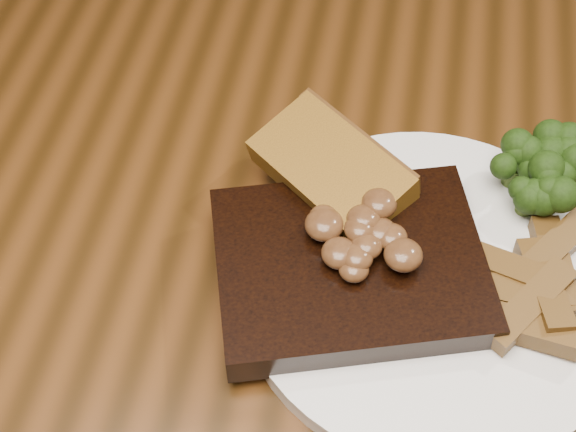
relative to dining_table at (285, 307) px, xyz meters
name	(u,v)px	position (x,y,z in m)	size (l,w,h in m)	color
dining_table	(285,307)	(0.00, 0.00, 0.00)	(1.60, 0.90, 0.75)	#48270E
plate	(429,284)	(0.10, -0.02, 0.10)	(0.26, 0.26, 0.01)	white
steak	(350,267)	(0.05, -0.03, 0.12)	(0.18, 0.14, 0.03)	black
steak_bone	(336,351)	(0.05, -0.09, 0.11)	(0.14, 0.01, 0.02)	beige
mushroom_pile	(366,242)	(0.06, -0.02, 0.14)	(0.07, 0.07, 0.03)	brown
garlic_bread	(330,187)	(0.03, 0.04, 0.12)	(0.11, 0.06, 0.02)	#92611A
potato_wedges	(543,275)	(0.18, -0.01, 0.12)	(0.10, 0.10, 0.02)	brown
broccoli_cluster	(546,187)	(0.18, 0.06, 0.12)	(0.07, 0.07, 0.04)	#1E3B0D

